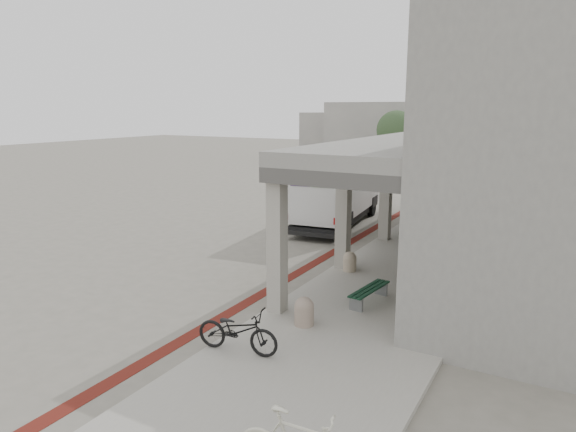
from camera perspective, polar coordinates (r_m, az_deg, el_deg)
The scene contains 13 objects.
ground at distance 16.66m, azimuth -1.34°, elevation -5.47°, with size 120.00×120.00×0.00m, color slate.
bike_lane_stripe at distance 17.92m, azimuth 4.69°, elevation -4.24°, with size 0.35×40.00×0.01m, color #5A1912.
sidewalk at distance 15.11m, azimuth 11.96°, elevation -7.35°, with size 4.40×28.00×0.12m, color gray.
transit_building at distance 18.30m, azimuth 25.27°, elevation 5.84°, with size 7.60×17.00×7.00m.
distant_backdrop at distance 50.82m, azimuth 16.95°, elevation 8.86°, with size 28.00×10.00×6.50m.
tree_left at distance 43.73m, azimuth 11.91°, elevation 9.32°, with size 3.20×3.20×4.80m.
tree_mid at distance 44.15m, azimuth 21.51°, elevation 8.78°, with size 3.20×3.20×4.80m.
fedex_truck at distance 22.25m, azimuth 5.47°, elevation 3.14°, with size 2.93×7.25×3.01m.
bench at distance 13.32m, azimuth 9.02°, elevation -8.37°, with size 0.55×1.66×0.38m.
bollard_near at distance 11.87m, azimuth 1.80°, elevation -10.51°, with size 0.45×0.45×0.67m.
bollard_far at distance 15.73m, azimuth 6.89°, elevation -5.01°, with size 0.40×0.40×0.60m.
utility_cabinet at distance 17.14m, azimuth 15.44°, elevation -3.46°, with size 0.40×0.53×0.88m, color slate.
bicycle_black at distance 10.64m, azimuth -5.63°, elevation -12.54°, with size 0.62×1.77×0.93m, color black.
Camera 1 is at (8.09, -13.69, 4.98)m, focal length 32.00 mm.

